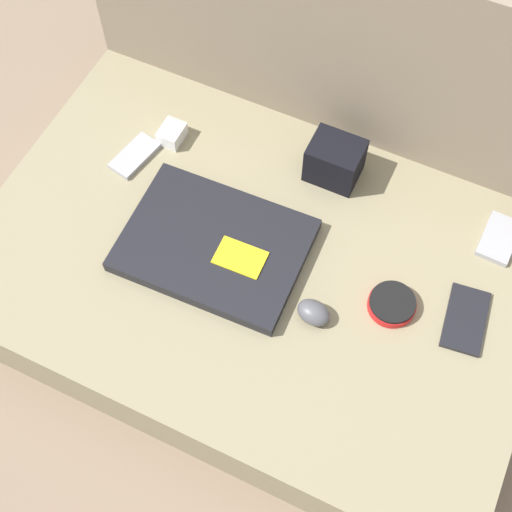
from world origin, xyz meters
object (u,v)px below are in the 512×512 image
computer_mouse (314,313)px  camera_pouch (335,161)px  phone_silver (499,238)px  phone_small (465,319)px  laptop (215,245)px  charger_brick (172,134)px  phone_black (135,156)px  speaker_puck (392,304)px

computer_mouse → camera_pouch: (-0.09, 0.30, 0.03)m
phone_silver → phone_small: size_ratio=0.78×
laptop → charger_brick: size_ratio=6.21×
phone_black → phone_small: 0.71m
computer_mouse → charger_brick: (-0.41, 0.24, -0.00)m
computer_mouse → phone_black: (-0.46, 0.17, -0.01)m
speaker_puck → phone_small: bearing=13.7°
computer_mouse → camera_pouch: 0.31m
phone_small → camera_pouch: camera_pouch is taller
camera_pouch → charger_brick: (-0.33, -0.06, -0.03)m
speaker_puck → phone_small: (0.13, 0.03, -0.01)m
laptop → phone_small: size_ratio=2.54×
computer_mouse → phone_black: size_ratio=0.60×
speaker_puck → camera_pouch: bearing=132.5°
laptop → camera_pouch: size_ratio=3.36×
computer_mouse → phone_small: computer_mouse is taller
speaker_puck → phone_silver: bearing=58.0°
camera_pouch → phone_small: bearing=-30.1°
computer_mouse → phone_black: 0.49m
laptop → charger_brick: charger_brick is taller
laptop → computer_mouse: size_ratio=5.07×
phone_small → camera_pouch: size_ratio=1.32×
phone_small → charger_brick: size_ratio=2.44×
speaker_puck → phone_black: bearing=171.1°
phone_black → camera_pouch: 0.40m
laptop → phone_black: size_ratio=3.03×
laptop → camera_pouch: bearing=60.0°
phone_small → charger_brick: 0.67m
laptop → phone_black: laptop is taller
camera_pouch → laptop: bearing=-118.0°
laptop → speaker_puck: 0.34m
camera_pouch → charger_brick: size_ratio=1.85×
computer_mouse → charger_brick: bearing=158.0°
phone_silver → camera_pouch: 0.34m
phone_silver → camera_pouch: size_ratio=1.03×
computer_mouse → charger_brick: 0.48m
phone_silver → phone_black: phone_silver is taller
computer_mouse → phone_small: bearing=32.2°
computer_mouse → phone_silver: bearing=57.5°
speaker_puck → charger_brick: charger_brick is taller
laptop → computer_mouse: 0.23m
phone_silver → phone_small: phone_silver is taller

